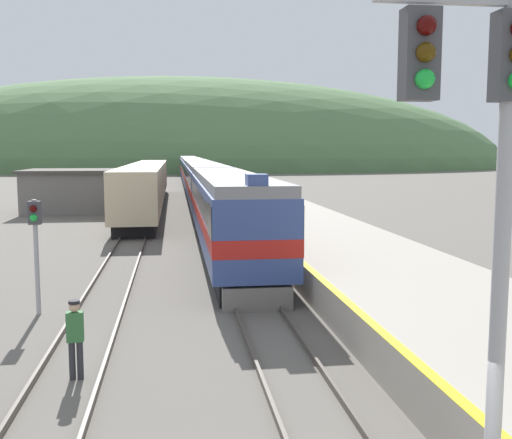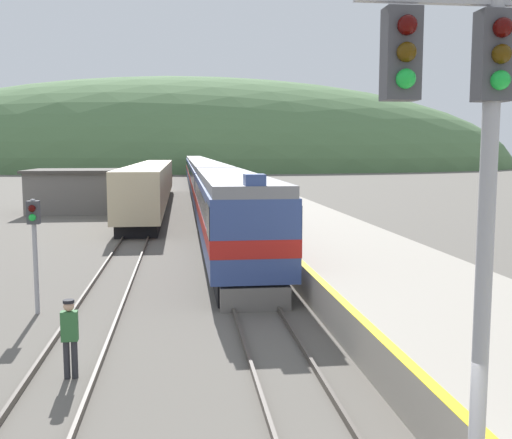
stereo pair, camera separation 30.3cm
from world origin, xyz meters
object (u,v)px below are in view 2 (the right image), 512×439
Objects in this scene: siding_train at (152,185)px; signal_post_siding at (34,232)px; carriage_fifth at (194,166)px; express_train_lead_car at (230,212)px; carriage_second at (210,186)px; carriage_third at (202,175)px; signal_mast_main at (491,134)px; carriage_fourth at (197,170)px; track_worker at (70,334)px.

siding_train is 35.32m from signal_post_siding.
express_train_lead_car is at bearing -90.00° from carriage_fifth.
siding_train is at bearing 137.31° from carriage_second.
carriage_fifth is at bearing 90.00° from carriage_third.
signal_mast_main is (1.31, -105.99, 3.08)m from carriage_fifth.
signal_post_siding is (-6.77, -72.75, 0.42)m from carriage_fourth.
carriage_second and carriage_third have the same top height.
carriage_second reaches higher than track_worker.
signal_mast_main is at bearing -47.58° from track_worker.
carriage_second is 1.00× the size of carriage_fifth.
signal_post_siding is at bearing -102.43° from carriage_second.
siding_train is 22.85× the size of track_worker.
carriage_fifth is at bearing 90.71° from signal_mast_main.
carriage_fourth is 78.48m from track_worker.
carriage_second is 36.62m from track_worker.
siding_train is at bearing 90.26° from track_worker.
express_train_lead_car reaches higher than signal_post_siding.
express_train_lead_car is at bearing 93.48° from signal_mast_main.
signal_post_siding is at bearing 123.46° from signal_mast_main.
siding_train reaches higher than track_worker.
carriage_fourth is 11.28× the size of track_worker.
express_train_lead_car is 11.46× the size of track_worker.
express_train_lead_car is 15.67m from track_worker.
signal_post_siding is 6.13m from track_worker.
siding_train is (-4.94, -16.46, -0.16)m from carriage_third.
carriage_third is (0.00, 21.02, 0.00)m from carriage_second.
signal_mast_main is (1.31, -42.94, 3.08)m from carriage_second.
carriage_third is at bearing 90.00° from carriage_second.
carriage_fourth reaches higher than siding_train.
carriage_third is at bearing 91.17° from signal_mast_main.
carriage_fourth is 21.02m from carriage_fifth.
siding_train is (-4.94, -58.49, -0.16)m from carriage_fifth.
carriage_second is 31.45m from signal_post_siding.
carriage_third is (0.00, 42.42, -0.01)m from express_train_lead_car.
signal_mast_main is at bearing -88.83° from carriage_third.
siding_train is at bearing 87.04° from signal_post_siding.
siding_train reaches higher than signal_post_siding.
carriage_third is 1.00× the size of carriage_fifth.
express_train_lead_car is 21.79m from signal_mast_main.
express_train_lead_car is 63.44m from carriage_fourth.
signal_mast_main reaches higher than carriage_fourth.
signal_mast_main is at bearing -56.54° from signal_post_siding.
express_train_lead_car reaches higher than carriage_second.
express_train_lead_car is at bearing -90.00° from carriage_second.
signal_mast_main is at bearing -88.26° from carriage_second.
carriage_third is at bearing 85.25° from track_worker.
carriage_fifth is (0.00, 21.02, 0.00)m from carriage_fourth.
carriage_second is at bearing 77.57° from signal_post_siding.
express_train_lead_car is 11.52m from signal_post_siding.
signal_mast_main reaches higher than carriage_third.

